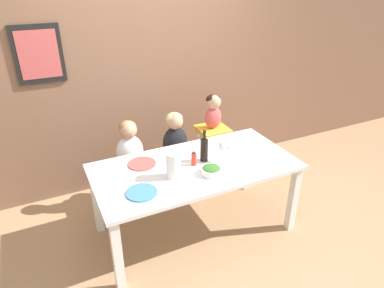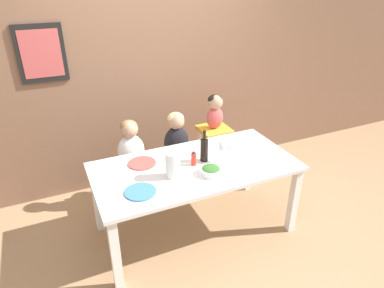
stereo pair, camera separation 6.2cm
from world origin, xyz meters
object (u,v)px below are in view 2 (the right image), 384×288
at_px(wine_glass_near, 223,148).
at_px(dinner_plate_front_left, 140,192).
at_px(dinner_plate_back_right, 233,143).
at_px(paper_towel_roll, 173,165).
at_px(chair_far_left, 133,172).
at_px(dinner_plate_back_left, 142,163).
at_px(salad_bowl_large, 211,170).
at_px(chair_right_highchair, 214,141).
at_px(chair_far_center, 177,162).
at_px(wine_bottle, 204,149).
at_px(person_baby_right, 215,109).
at_px(person_child_left, 130,143).
at_px(person_child_center, 176,134).

xyz_separation_m(wine_glass_near, dinner_plate_front_left, (-0.82, -0.16, -0.13)).
bearing_deg(dinner_plate_back_right, paper_towel_roll, -157.16).
relative_size(chair_far_left, dinner_plate_back_left, 1.83).
height_order(salad_bowl_large, dinner_plate_back_right, salad_bowl_large).
relative_size(wine_glass_near, dinner_plate_back_right, 0.78).
bearing_deg(chair_right_highchair, chair_far_center, 180.00).
height_order(wine_bottle, paper_towel_roll, wine_bottle).
bearing_deg(person_baby_right, person_child_left, -179.97).
bearing_deg(chair_far_left, chair_far_center, 0.00).
height_order(paper_towel_roll, wine_glass_near, paper_towel_roll).
bearing_deg(chair_far_center, dinner_plate_back_left, -138.55).
distance_m(chair_far_center, chair_right_highchair, 0.49).
height_order(chair_far_center, dinner_plate_back_left, dinner_plate_back_left).
relative_size(wine_bottle, paper_towel_roll, 1.33).
bearing_deg(salad_bowl_large, chair_far_center, 87.98).
height_order(chair_far_left, dinner_plate_back_right, dinner_plate_back_right).
xyz_separation_m(chair_far_left, dinner_plate_back_left, (-0.01, -0.45, 0.35)).
distance_m(wine_bottle, paper_towel_roll, 0.38).
xyz_separation_m(chair_far_left, wine_bottle, (0.52, -0.63, 0.46)).
distance_m(person_child_center, paper_towel_roll, 0.84).
relative_size(chair_right_highchair, dinner_plate_front_left, 2.84).
height_order(wine_bottle, dinner_plate_back_right, wine_bottle).
xyz_separation_m(chair_far_center, wine_bottle, (0.02, -0.63, 0.46)).
relative_size(person_child_center, wine_glass_near, 2.62).
xyz_separation_m(chair_right_highchair, person_child_left, (-0.96, 0.00, 0.17)).
bearing_deg(chair_far_center, wine_bottle, -88.14).
bearing_deg(chair_far_left, dinner_plate_front_left, -100.11).
bearing_deg(dinner_plate_back_left, chair_far_center, 41.45).
xyz_separation_m(paper_towel_roll, dinner_plate_back_left, (-0.18, 0.31, -0.11)).
distance_m(chair_far_left, salad_bowl_large, 1.05).
bearing_deg(wine_bottle, person_child_left, 129.52).
bearing_deg(wine_bottle, person_baby_right, 55.21).
distance_m(chair_right_highchair, wine_glass_near, 0.83).
relative_size(wine_bottle, dinner_plate_back_right, 1.20).
height_order(chair_far_left, chair_right_highchair, chair_right_highchair).
relative_size(paper_towel_roll, dinner_plate_back_right, 0.90).
distance_m(chair_far_left, wine_bottle, 0.93).
bearing_deg(dinner_plate_back_right, dinner_plate_back_left, -178.95).
distance_m(chair_right_highchair, person_baby_right, 0.39).
relative_size(person_child_center, paper_towel_roll, 2.25).
xyz_separation_m(salad_bowl_large, dinner_plate_front_left, (-0.62, -0.01, -0.03)).
relative_size(dinner_plate_front_left, dinner_plate_back_left, 1.00).
bearing_deg(wine_bottle, dinner_plate_back_right, 24.68).
bearing_deg(chair_far_center, chair_right_highchair, -0.00).
xyz_separation_m(chair_far_center, salad_bowl_large, (-0.03, -0.86, 0.38)).
distance_m(person_child_left, wine_glass_near, 0.98).
distance_m(chair_far_left, dinner_plate_back_right, 1.09).
height_order(dinner_plate_front_left, dinner_plate_back_left, same).
distance_m(person_child_center, salad_bowl_large, 0.86).
height_order(salad_bowl_large, dinner_plate_back_left, salad_bowl_large).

